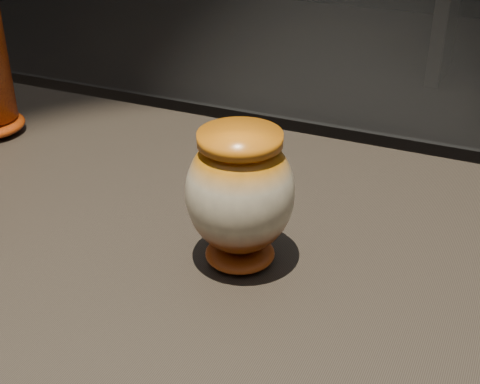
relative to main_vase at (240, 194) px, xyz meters
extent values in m
cube|color=black|center=(-0.01, -0.02, -0.11)|extent=(2.00, 0.80, 0.05)
ellipsoid|color=#6D2A09|center=(0.00, 0.00, -0.08)|extent=(0.10, 0.10, 0.02)
ellipsoid|color=beige|center=(0.00, 0.00, 0.00)|extent=(0.15, 0.15, 0.14)
cylinder|color=orange|center=(0.00, 0.00, 0.07)|extent=(0.12, 0.12, 0.01)
cube|color=black|center=(-0.23, 3.48, -0.56)|extent=(0.08, 0.50, 0.85)
camera|label=1|loc=(0.26, -0.59, 0.36)|focal=50.00mm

